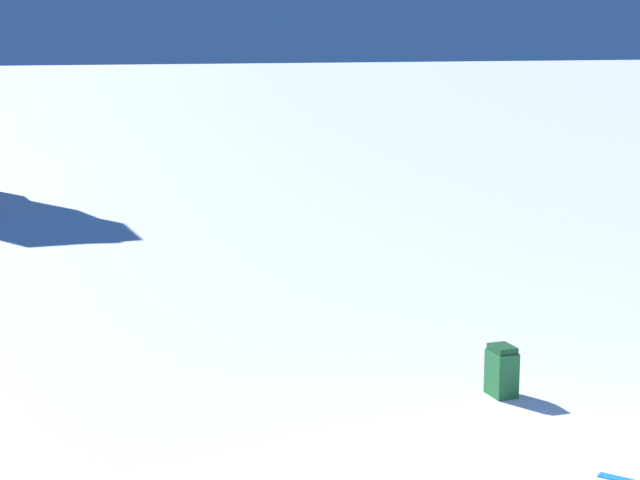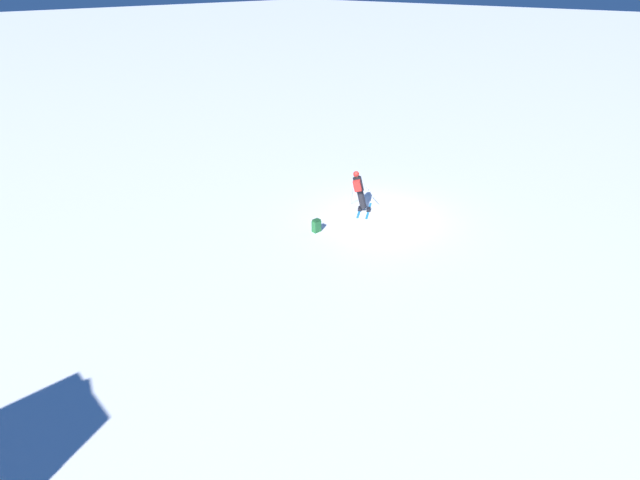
% 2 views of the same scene
% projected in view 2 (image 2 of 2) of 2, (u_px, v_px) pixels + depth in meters
% --- Properties ---
extents(ground_plane, '(300.00, 300.00, 0.00)m').
position_uv_depth(ground_plane, '(379.00, 216.00, 20.01)').
color(ground_plane, white).
extents(skier, '(1.45, 1.61, 1.71)m').
position_uv_depth(skier, '(359.00, 189.00, 20.05)').
color(skier, '#1E7AC6').
rests_on(skier, ground).
extents(spare_backpack, '(0.25, 0.32, 0.50)m').
position_uv_depth(spare_backpack, '(316.00, 226.00, 18.68)').
color(spare_backpack, '#236633').
rests_on(spare_backpack, ground).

